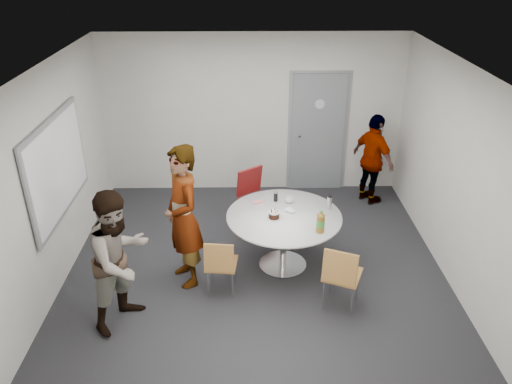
{
  "coord_description": "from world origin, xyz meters",
  "views": [
    {
      "loc": [
        -0.1,
        -5.51,
        3.99
      ],
      "look_at": [
        0.01,
        0.25,
        1.05
      ],
      "focal_mm": 35.0,
      "sensor_mm": 36.0,
      "label": 1
    }
  ],
  "objects_px": {
    "whiteboard": "(58,167)",
    "chair_far": "(254,193)",
    "door": "(318,133)",
    "person_left": "(120,259)",
    "person_main": "(183,217)",
    "person_right": "(373,160)",
    "table": "(285,223)",
    "chair_near_right": "(341,273)",
    "chair_near_left": "(220,262)"
  },
  "relations": [
    {
      "from": "person_main",
      "to": "chair_far",
      "type": "bearing_deg",
      "value": 119.27
    },
    {
      "from": "person_left",
      "to": "chair_near_right",
      "type": "bearing_deg",
      "value": -53.5
    },
    {
      "from": "table",
      "to": "person_left",
      "type": "distance_m",
      "value": 2.17
    },
    {
      "from": "chair_far",
      "to": "person_right",
      "type": "height_order",
      "value": "person_right"
    },
    {
      "from": "chair_near_left",
      "to": "person_left",
      "type": "relative_size",
      "value": 0.47
    },
    {
      "from": "whiteboard",
      "to": "person_main",
      "type": "distance_m",
      "value": 1.69
    },
    {
      "from": "table",
      "to": "chair_near_right",
      "type": "relative_size",
      "value": 1.72
    },
    {
      "from": "person_right",
      "to": "person_left",
      "type": "bearing_deg",
      "value": 100.17
    },
    {
      "from": "door",
      "to": "chair_near_left",
      "type": "distance_m",
      "value": 3.4
    },
    {
      "from": "door",
      "to": "chair_far",
      "type": "xyz_separation_m",
      "value": [
        -1.1,
        -1.35,
        -0.44
      ]
    },
    {
      "from": "person_main",
      "to": "person_right",
      "type": "bearing_deg",
      "value": 100.1
    },
    {
      "from": "chair_near_right",
      "to": "table",
      "type": "bearing_deg",
      "value": 146.09
    },
    {
      "from": "door",
      "to": "chair_near_left",
      "type": "xyz_separation_m",
      "value": [
        -1.54,
        -2.98,
        -0.55
      ]
    },
    {
      "from": "person_main",
      "to": "person_right",
      "type": "relative_size",
      "value": 1.22
    },
    {
      "from": "door",
      "to": "chair_near_right",
      "type": "xyz_separation_m",
      "value": [
        -0.12,
        -3.29,
        -0.5
      ]
    },
    {
      "from": "table",
      "to": "person_main",
      "type": "xyz_separation_m",
      "value": [
        -1.29,
        -0.28,
        0.26
      ]
    },
    {
      "from": "table",
      "to": "person_main",
      "type": "height_order",
      "value": "person_main"
    },
    {
      "from": "chair_near_left",
      "to": "whiteboard",
      "type": "bearing_deg",
      "value": 166.99
    },
    {
      "from": "person_main",
      "to": "chair_near_right",
      "type": "bearing_deg",
      "value": 44.97
    },
    {
      "from": "door",
      "to": "table",
      "type": "relative_size",
      "value": 1.41
    },
    {
      "from": "door",
      "to": "chair_far",
      "type": "height_order",
      "value": "door"
    },
    {
      "from": "whiteboard",
      "to": "chair_near_right",
      "type": "relative_size",
      "value": 2.18
    },
    {
      "from": "door",
      "to": "chair_far",
      "type": "relative_size",
      "value": 2.22
    },
    {
      "from": "chair_near_right",
      "to": "person_right",
      "type": "height_order",
      "value": "person_right"
    },
    {
      "from": "person_main",
      "to": "person_left",
      "type": "distance_m",
      "value": 0.97
    },
    {
      "from": "door",
      "to": "person_left",
      "type": "height_order",
      "value": "door"
    },
    {
      "from": "chair_near_right",
      "to": "person_left",
      "type": "distance_m",
      "value": 2.51
    },
    {
      "from": "chair_near_right",
      "to": "person_main",
      "type": "bearing_deg",
      "value": -175.3
    },
    {
      "from": "chair_far",
      "to": "chair_near_left",
      "type": "bearing_deg",
      "value": 38.22
    },
    {
      "from": "chair_near_right",
      "to": "chair_far",
      "type": "relative_size",
      "value": 0.91
    },
    {
      "from": "person_right",
      "to": "person_main",
      "type": "bearing_deg",
      "value": 97.24
    },
    {
      "from": "chair_near_right",
      "to": "chair_near_left",
      "type": "bearing_deg",
      "value": -169.33
    },
    {
      "from": "door",
      "to": "person_main",
      "type": "relative_size",
      "value": 1.14
    },
    {
      "from": "door",
      "to": "chair_near_left",
      "type": "height_order",
      "value": "door"
    },
    {
      "from": "chair_far",
      "to": "person_main",
      "type": "xyz_separation_m",
      "value": [
        -0.89,
        -1.32,
        0.35
      ]
    },
    {
      "from": "whiteboard",
      "to": "chair_far",
      "type": "distance_m",
      "value": 2.77
    },
    {
      "from": "person_main",
      "to": "person_left",
      "type": "bearing_deg",
      "value": -66.17
    },
    {
      "from": "whiteboard",
      "to": "person_right",
      "type": "xyz_separation_m",
      "value": [
        4.41,
        1.74,
        -0.69
      ]
    },
    {
      "from": "chair_far",
      "to": "person_right",
      "type": "distance_m",
      "value": 2.12
    },
    {
      "from": "person_main",
      "to": "table",
      "type": "bearing_deg",
      "value": 75.69
    },
    {
      "from": "table",
      "to": "chair_near_right",
      "type": "height_order",
      "value": "table"
    },
    {
      "from": "door",
      "to": "table",
      "type": "distance_m",
      "value": 2.52
    },
    {
      "from": "table",
      "to": "chair_near_right",
      "type": "xyz_separation_m",
      "value": [
        0.59,
        -0.9,
        -0.14
      ]
    },
    {
      "from": "whiteboard",
      "to": "chair_near_left",
      "type": "xyz_separation_m",
      "value": [
        2.02,
        -0.7,
        -0.98
      ]
    },
    {
      "from": "whiteboard",
      "to": "chair_far",
      "type": "height_order",
      "value": "whiteboard"
    },
    {
      "from": "chair_far",
      "to": "door",
      "type": "bearing_deg",
      "value": -166.06
    },
    {
      "from": "chair_near_left",
      "to": "person_right",
      "type": "relative_size",
      "value": 0.52
    },
    {
      "from": "whiteboard",
      "to": "table",
      "type": "relative_size",
      "value": 1.27
    },
    {
      "from": "person_left",
      "to": "person_right",
      "type": "xyz_separation_m",
      "value": [
        3.46,
        2.87,
        -0.07
      ]
    },
    {
      "from": "chair_near_right",
      "to": "person_main",
      "type": "xyz_separation_m",
      "value": [
        -1.87,
        0.62,
        0.4
      ]
    }
  ]
}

